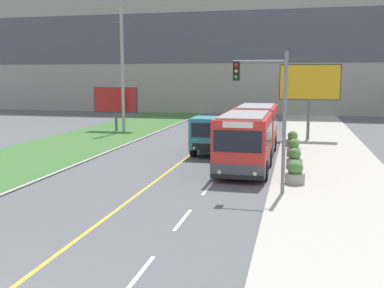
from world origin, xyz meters
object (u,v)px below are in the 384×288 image
Objects in this scene: city_bus at (251,135)px; planter_round_third at (294,148)px; traffic_light_mast at (270,105)px; billboard_small at (116,101)px; utility_pole_far at (123,70)px; planter_round_second at (294,159)px; planter_round_far at (293,140)px; billboard_large at (310,85)px; planter_round_near at (295,173)px; dump_truck at (214,135)px; car_distant at (249,118)px.

planter_round_third is (2.52, 1.75, -1.02)m from city_bus.
traffic_light_mast is 1.44× the size of billboard_small.
traffic_light_mast is at bearing -96.18° from planter_round_third.
planter_round_second is (15.18, -13.17, -4.98)m from utility_pole_far.
city_bus is 11.55× the size of planter_round_far.
planter_round_second is (-0.97, -11.70, -3.82)m from billboard_large.
utility_pole_far is 2.97m from billboard_small.
planter_round_near is (-0.91, -15.47, -3.81)m from billboard_large.
planter_round_third is at bearing 83.82° from traffic_light_mast.
dump_truck is at bearing 113.34° from traffic_light_mast.
planter_round_far is at bearing 91.34° from planter_round_second.
billboard_large is at bearing 85.27° from planter_round_second.
utility_pole_far is at bearing 148.11° from planter_round_third.
dump_truck is 6.14× the size of planter_round_second.
dump_truck is 10.53m from billboard_large.
city_bus is 3.00× the size of car_distant.
planter_round_far is (4.95, 3.84, -0.68)m from dump_truck.
city_bus reaches higher than planter_round_third.
billboard_small is (-11.37, -7.98, 2.09)m from car_distant.
planter_round_far is at bearing 86.04° from traffic_light_mast.
billboard_large is (6.09, 8.00, 3.13)m from dump_truck.
traffic_light_mast is at bearing -52.11° from billboard_small.
traffic_light_mast is 13.62m from planter_round_far.
utility_pole_far reaches higher than planter_round_near.
planter_round_near is at bearing -65.42° from city_bus.
traffic_light_mast reaches higher than planter_round_second.
planter_round_far is (0.91, 13.19, -3.28)m from traffic_light_mast.
dump_truck is 6.24× the size of planter_round_third.
city_bus is 10.69m from billboard_large.
city_bus reaches higher than dump_truck.
billboard_small is 3.77× the size of planter_round_far.
traffic_light_mast is at bearing -66.66° from dump_truck.
planter_round_near is (4.79, -25.42, -0.11)m from car_distant.
planter_round_third is (16.04, -9.89, -2.22)m from billboard_small.
dump_truck is at bearing 144.13° from planter_round_second.
city_bus reaches higher than planter_round_near.
planter_round_near is at bearing 58.44° from traffic_light_mast.
billboard_large is (3.56, 9.68, 2.81)m from city_bus.
planter_round_third is (-0.07, 3.77, -0.01)m from planter_round_second.
utility_pole_far reaches higher than car_distant.
utility_pole_far is (-12.59, 11.15, 3.97)m from city_bus.
dump_truck is at bearing 124.71° from planter_round_near.
dump_truck is at bearing -142.16° from planter_round_far.
dump_truck is 6.36m from planter_round_second.
car_distant is 18.47m from planter_round_third.
city_bus is at bearing 114.58° from planter_round_near.
city_bus is 17.28m from utility_pole_far.
planter_round_second is at bearing -88.92° from planter_round_third.
planter_round_far is (-0.23, 11.32, 0.00)m from planter_round_near.
planter_round_near is 1.02× the size of planter_round_second.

